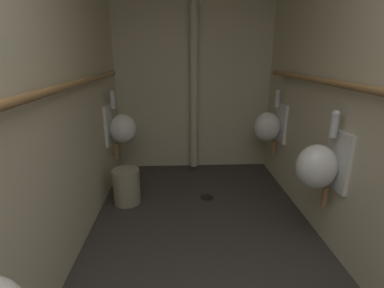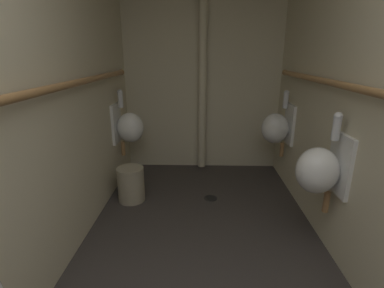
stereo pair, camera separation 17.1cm
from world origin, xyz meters
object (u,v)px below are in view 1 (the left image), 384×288
Objects in this scene: urinal_left_mid at (121,128)px; floor_drain at (207,197)px; urinal_right_mid at (319,165)px; standpipe_back_wall at (194,63)px; urinal_right_far at (269,126)px; waste_bin at (127,186)px.

floor_drain is at bearing -22.30° from urinal_left_mid.
standpipe_back_wall is (-0.84, 1.68, 0.67)m from urinal_right_mid.
urinal_right_far is (1.67, 0.01, 0.00)m from urinal_left_mid.
urinal_right_mid is 2.00m from standpipe_back_wall.
waste_bin is at bearing -128.66° from standpipe_back_wall.
urinal_right_far is 1.18m from standpipe_back_wall.
urinal_right_mid and urinal_right_far have the same top height.
urinal_right_mid is 2.09× the size of waste_bin.
standpipe_back_wall is (-0.84, 0.47, 0.67)m from urinal_right_far.
standpipe_back_wall reaches higher than waste_bin.
urinal_right_mid is at bearing -63.51° from standpipe_back_wall.
floor_drain is (-0.74, -0.39, -0.68)m from urinal_right_far.
urinal_left_mid is 1.21m from floor_drain.
urinal_right_mid is (1.67, -1.20, 0.00)m from urinal_left_mid.
waste_bin is (-0.83, -0.05, 0.18)m from floor_drain.
standpipe_back_wall is 7.40× the size of waste_bin.
urinal_right_far reaches higher than floor_drain.
urinal_right_mid is 1.82m from waste_bin.
waste_bin is at bearing 154.04° from urinal_right_mid.
urinal_right_far is at bearing 15.74° from waste_bin.
urinal_left_mid is at bearing 144.29° from urinal_right_mid.
urinal_left_mid is at bearing -149.97° from standpipe_back_wall.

